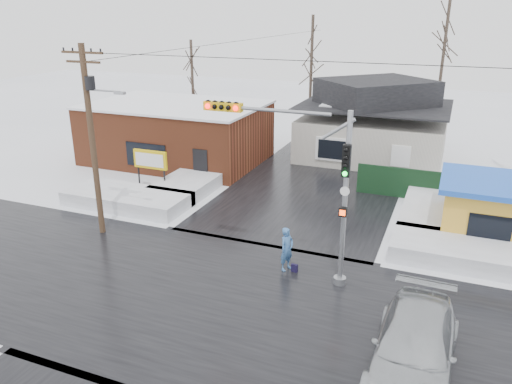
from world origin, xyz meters
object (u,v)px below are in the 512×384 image
at_px(traffic_signal, 305,172).
at_px(kiosk, 489,209).
at_px(marquee_sign, 150,161).
at_px(pedestrian, 287,249).
at_px(car, 414,348).
at_px(utility_pole, 92,131).

bearing_deg(traffic_signal, kiosk, 44.84).
distance_m(marquee_sign, pedestrian, 12.35).
bearing_deg(kiosk, car, -101.54).
height_order(kiosk, pedestrian, kiosk).
distance_m(utility_pole, car, 16.42).
relative_size(utility_pole, car, 1.54).
relative_size(marquee_sign, pedestrian, 1.35).
relative_size(utility_pole, kiosk, 1.96).
bearing_deg(utility_pole, kiosk, 20.44).
bearing_deg(marquee_sign, pedestrian, -30.13).
relative_size(utility_pole, marquee_sign, 3.53).
bearing_deg(marquee_sign, kiosk, 1.55).
relative_size(traffic_signal, utility_pole, 0.78).
distance_m(utility_pole, pedestrian, 10.44).
bearing_deg(pedestrian, traffic_signal, -91.15).
relative_size(marquee_sign, kiosk, 0.55).
height_order(traffic_signal, marquee_sign, traffic_signal).
distance_m(traffic_signal, utility_pole, 10.39).
xyz_separation_m(utility_pole, car, (15.13, -4.75, -4.26)).
distance_m(traffic_signal, pedestrian, 3.69).
xyz_separation_m(traffic_signal, utility_pole, (-10.36, 0.53, 0.57)).
bearing_deg(pedestrian, car, -106.65).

